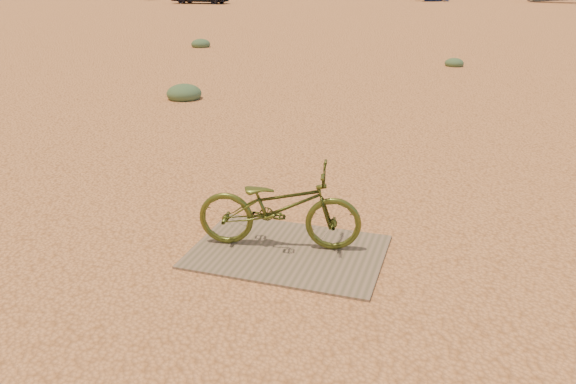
% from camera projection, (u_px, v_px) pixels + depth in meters
% --- Properties ---
extents(ground, '(120.00, 120.00, 0.00)m').
position_uv_depth(ground, '(259.00, 228.00, 5.45)').
color(ground, '#E9935D').
rests_on(ground, ground).
extents(plywood_board, '(1.67, 1.16, 0.02)m').
position_uv_depth(plywood_board, '(288.00, 251.00, 4.98)').
color(plywood_board, '#7C6050').
rests_on(plywood_board, ground).
extents(bicycle, '(1.52, 0.77, 0.76)m').
position_uv_depth(bicycle, '(279.00, 207.00, 4.93)').
color(bicycle, '#444D1A').
rests_on(bicycle, plywood_board).
extents(kale_a, '(0.68, 0.68, 0.37)m').
position_uv_depth(kale_a, '(184.00, 99.00, 10.94)').
color(kale_a, '#4A6545').
rests_on(kale_a, ground).
extents(kale_b, '(0.49, 0.49, 0.27)m').
position_uv_depth(kale_b, '(454.00, 66.00, 14.66)').
color(kale_b, '#4A6545').
rests_on(kale_b, ground).
extents(kale_c, '(0.62, 0.62, 0.34)m').
position_uv_depth(kale_c, '(201.00, 47.00, 18.28)').
color(kale_c, '#4A6545').
rests_on(kale_c, ground).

